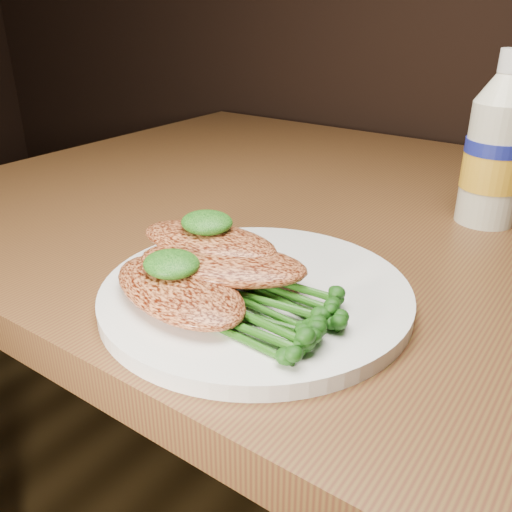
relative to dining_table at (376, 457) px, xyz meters
The scene contains 9 objects.
dining_table is the anchor object (origin of this frame).
plate 0.46m from the dining_table, 97.20° to the right, with size 0.26×0.26×0.01m, color white.
chicken_front 0.51m from the dining_table, 102.12° to the right, with size 0.14×0.08×0.02m, color #CB7240.
chicken_mid 0.49m from the dining_table, 101.86° to the right, with size 0.15×0.07×0.02m, color #CB7240.
chicken_back 0.50m from the dining_table, 108.80° to the right, with size 0.13×0.07×0.02m, color #CB7240.
pesto_front 0.53m from the dining_table, 104.24° to the right, with size 0.05×0.04×0.02m, color black.
pesto_back 0.51m from the dining_table, 109.58° to the right, with size 0.05×0.04×0.02m, color black.
broccolini_bundle 0.49m from the dining_table, 88.63° to the right, with size 0.12×0.09×0.02m, color #1D4F11, non-canonical shape.
mayo_bottle 0.48m from the dining_table, 31.15° to the left, with size 0.07×0.07×0.19m, color beige, non-canonical shape.
Camera 1 is at (0.20, 0.46, 0.99)m, focal length 38.31 mm.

